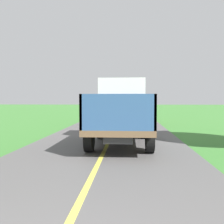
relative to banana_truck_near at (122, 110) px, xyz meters
name	(u,v)px	position (x,y,z in m)	size (l,w,h in m)	color
banana_truck_near	(122,110)	(0.00, 0.00, 0.00)	(2.38, 5.82, 2.80)	#2D2D30
banana_truck_far	(125,105)	(-0.04, 10.21, 0.00)	(2.38, 5.81, 2.80)	#2D2D30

